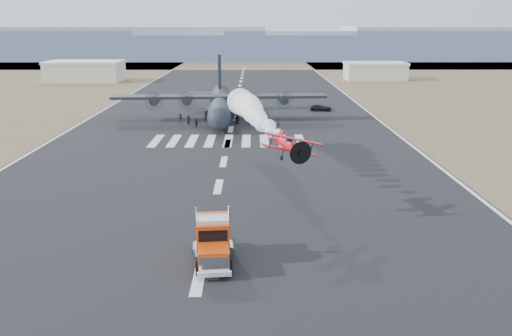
{
  "coord_description": "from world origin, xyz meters",
  "views": [
    {
      "loc": [
        4.21,
        -37.96,
        18.95
      ],
      "look_at": [
        4.47,
        17.66,
        4.0
      ],
      "focal_mm": 38.0,
      "sensor_mm": 36.0,
      "label": 1
    }
  ],
  "objects_px": {
    "hangar_left": "(85,71)",
    "transport_aircraft": "(220,103)",
    "hangar_right": "(375,71)",
    "crew_c": "(180,118)",
    "crew_a": "(188,120)",
    "crew_b": "(196,123)",
    "crew_e": "(237,119)",
    "crew_g": "(278,123)",
    "semi_truck": "(213,239)",
    "crew_f": "(249,120)",
    "crew_h": "(189,120)",
    "crew_d": "(238,120)",
    "support_vehicle": "(321,108)",
    "aerobatic_biplane": "(289,146)"
  },
  "relations": [
    {
      "from": "hangar_right",
      "to": "transport_aircraft",
      "type": "relative_size",
      "value": 0.48
    },
    {
      "from": "semi_truck",
      "to": "aerobatic_biplane",
      "type": "relative_size",
      "value": 1.36
    },
    {
      "from": "semi_truck",
      "to": "support_vehicle",
      "type": "xyz_separation_m",
      "value": [
        18.26,
        78.53,
        -1.16
      ]
    },
    {
      "from": "hangar_left",
      "to": "crew_c",
      "type": "xyz_separation_m",
      "value": [
        41.83,
        -77.51,
        -2.6
      ]
    },
    {
      "from": "hangar_left",
      "to": "transport_aircraft",
      "type": "xyz_separation_m",
      "value": [
        49.34,
        -73.17,
        -0.24
      ]
    },
    {
      "from": "hangar_right",
      "to": "crew_a",
      "type": "bearing_deg",
      "value": -122.8
    },
    {
      "from": "support_vehicle",
      "to": "crew_f",
      "type": "height_order",
      "value": "crew_f"
    },
    {
      "from": "crew_g",
      "to": "crew_h",
      "type": "xyz_separation_m",
      "value": [
        -17.07,
        4.14,
        -0.03
      ]
    },
    {
      "from": "semi_truck",
      "to": "crew_h",
      "type": "height_order",
      "value": "semi_truck"
    },
    {
      "from": "crew_a",
      "to": "aerobatic_biplane",
      "type": "bearing_deg",
      "value": 108.75
    },
    {
      "from": "transport_aircraft",
      "to": "crew_e",
      "type": "distance_m",
      "value": 7.57
    },
    {
      "from": "semi_truck",
      "to": "crew_e",
      "type": "height_order",
      "value": "semi_truck"
    },
    {
      "from": "aerobatic_biplane",
      "to": "crew_h",
      "type": "relative_size",
      "value": 3.64
    },
    {
      "from": "semi_truck",
      "to": "crew_f",
      "type": "height_order",
      "value": "semi_truck"
    },
    {
      "from": "hangar_left",
      "to": "transport_aircraft",
      "type": "bearing_deg",
      "value": -56.01
    },
    {
      "from": "crew_e",
      "to": "crew_h",
      "type": "xyz_separation_m",
      "value": [
        -9.25,
        -0.33,
        0.01
      ]
    },
    {
      "from": "crew_f",
      "to": "crew_g",
      "type": "height_order",
      "value": "crew_g"
    },
    {
      "from": "crew_c",
      "to": "crew_e",
      "type": "height_order",
      "value": "crew_e"
    },
    {
      "from": "semi_truck",
      "to": "hangar_left",
      "type": "bearing_deg",
      "value": 105.17
    },
    {
      "from": "crew_a",
      "to": "hangar_right",
      "type": "bearing_deg",
      "value": -121.76
    },
    {
      "from": "hangar_left",
      "to": "aerobatic_biplane",
      "type": "height_order",
      "value": "aerobatic_biplane"
    },
    {
      "from": "support_vehicle",
      "to": "crew_c",
      "type": "height_order",
      "value": "crew_c"
    },
    {
      "from": "crew_a",
      "to": "crew_e",
      "type": "distance_m",
      "value": 9.46
    },
    {
      "from": "crew_b",
      "to": "crew_h",
      "type": "distance_m",
      "value": 4.25
    },
    {
      "from": "hangar_right",
      "to": "crew_c",
      "type": "relative_size",
      "value": 12.65
    },
    {
      "from": "crew_f",
      "to": "support_vehicle",
      "type": "bearing_deg",
      "value": -33.3
    },
    {
      "from": "support_vehicle",
      "to": "crew_e",
      "type": "relative_size",
      "value": 2.89
    },
    {
      "from": "transport_aircraft",
      "to": "crew_c",
      "type": "height_order",
      "value": "transport_aircraft"
    },
    {
      "from": "hangar_left",
      "to": "crew_h",
      "type": "bearing_deg",
      "value": -61.25
    },
    {
      "from": "crew_e",
      "to": "crew_f",
      "type": "relative_size",
      "value": 0.97
    },
    {
      "from": "crew_a",
      "to": "crew_e",
      "type": "bearing_deg",
      "value": -177.99
    },
    {
      "from": "semi_truck",
      "to": "crew_a",
      "type": "bearing_deg",
      "value": 93.27
    },
    {
      "from": "support_vehicle",
      "to": "crew_h",
      "type": "relative_size",
      "value": 2.87
    },
    {
      "from": "crew_g",
      "to": "crew_d",
      "type": "bearing_deg",
      "value": -116.4
    },
    {
      "from": "crew_b",
      "to": "crew_c",
      "type": "height_order",
      "value": "crew_b"
    },
    {
      "from": "transport_aircraft",
      "to": "crew_f",
      "type": "distance_m",
      "value": 9.42
    },
    {
      "from": "crew_c",
      "to": "crew_g",
      "type": "bearing_deg",
      "value": 154.23
    },
    {
      "from": "crew_d",
      "to": "crew_h",
      "type": "bearing_deg",
      "value": 7.34
    },
    {
      "from": "hangar_left",
      "to": "crew_e",
      "type": "bearing_deg",
      "value": -56.28
    },
    {
      "from": "hangar_right",
      "to": "crew_f",
      "type": "bearing_deg",
      "value": -116.62
    },
    {
      "from": "hangar_right",
      "to": "crew_a",
      "type": "xyz_separation_m",
      "value": [
        -54.47,
        -84.54,
        -2.21
      ]
    },
    {
      "from": "hangar_left",
      "to": "crew_b",
      "type": "bearing_deg",
      "value": -61.38
    },
    {
      "from": "semi_truck",
      "to": "crew_g",
      "type": "relative_size",
      "value": 4.8
    },
    {
      "from": "hangar_left",
      "to": "crew_h",
      "type": "distance_m",
      "value": 90.96
    },
    {
      "from": "support_vehicle",
      "to": "semi_truck",
      "type": "bearing_deg",
      "value": 170.94
    },
    {
      "from": "crew_f",
      "to": "crew_h",
      "type": "bearing_deg",
      "value": 98.46
    },
    {
      "from": "hangar_right",
      "to": "crew_h",
      "type": "xyz_separation_m",
      "value": [
        -54.26,
        -84.71,
        -2.15
      ]
    },
    {
      "from": "hangar_left",
      "to": "semi_truck",
      "type": "xyz_separation_m",
      "value": [
        52.88,
        -141.77,
        -1.56
      ]
    },
    {
      "from": "support_vehicle",
      "to": "crew_b",
      "type": "relative_size",
      "value": 2.96
    },
    {
      "from": "crew_h",
      "to": "crew_c",
      "type": "bearing_deg",
      "value": 2.66
    }
  ]
}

